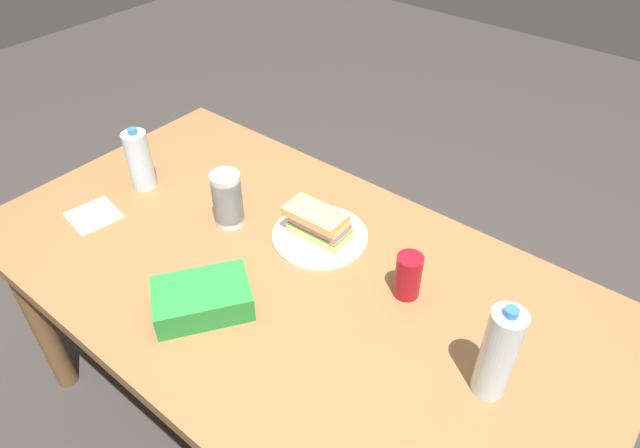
% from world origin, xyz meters
% --- Properties ---
extents(ground_plane, '(8.00, 8.00, 0.00)m').
position_xyz_m(ground_plane, '(0.00, 0.00, 0.00)').
color(ground_plane, '#383330').
extents(dining_table, '(1.71, 0.94, 0.75)m').
position_xyz_m(dining_table, '(0.00, 0.00, 0.66)').
color(dining_table, olive).
rests_on(dining_table, ground_plane).
extents(paper_plate, '(0.27, 0.27, 0.01)m').
position_xyz_m(paper_plate, '(0.01, -0.16, 0.76)').
color(paper_plate, white).
rests_on(paper_plate, dining_table).
extents(sandwich, '(0.18, 0.10, 0.08)m').
position_xyz_m(sandwich, '(0.02, -0.16, 0.80)').
color(sandwich, '#DBB26B').
rests_on(sandwich, paper_plate).
extents(soda_can_red, '(0.07, 0.07, 0.12)m').
position_xyz_m(soda_can_red, '(-0.29, -0.13, 0.81)').
color(soda_can_red, maroon).
rests_on(soda_can_red, dining_table).
extents(chip_bag, '(0.25, 0.27, 0.07)m').
position_xyz_m(chip_bag, '(0.07, 0.22, 0.79)').
color(chip_bag, '#268C38').
rests_on(chip_bag, dining_table).
extents(water_bottle_tall, '(0.07, 0.07, 0.20)m').
position_xyz_m(water_bottle_tall, '(0.60, -0.01, 0.85)').
color(water_bottle_tall, silver).
rests_on(water_bottle_tall, dining_table).
extents(plastic_cup_stack, '(0.08, 0.08, 0.17)m').
position_xyz_m(plastic_cup_stack, '(0.26, -0.05, 0.83)').
color(plastic_cup_stack, silver).
rests_on(plastic_cup_stack, dining_table).
extents(water_bottle_spare, '(0.07, 0.07, 0.25)m').
position_xyz_m(water_bottle_spare, '(-0.57, -0.01, 0.87)').
color(water_bottle_spare, silver).
rests_on(water_bottle_spare, dining_table).
extents(paper_napkin, '(0.15, 0.15, 0.01)m').
position_xyz_m(paper_napkin, '(0.59, 0.18, 0.75)').
color(paper_napkin, white).
rests_on(paper_napkin, dining_table).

